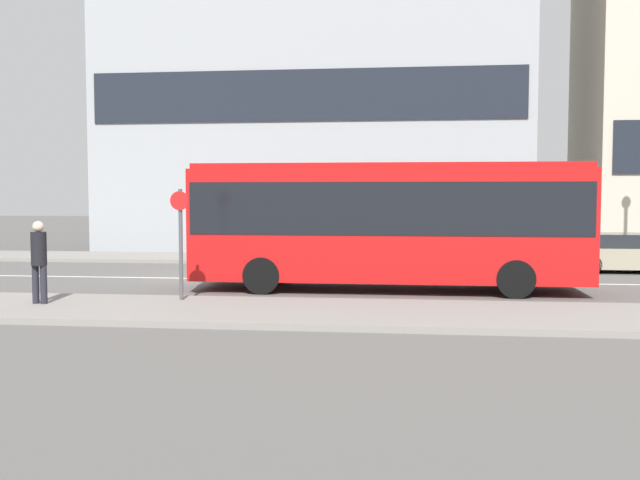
# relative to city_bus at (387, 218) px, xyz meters

# --- Properties ---
(ground_plane) EXTENTS (120.00, 120.00, 0.00)m
(ground_plane) POSITION_rel_city_bus_xyz_m (-5.74, 1.95, -1.94)
(ground_plane) COLOR #595654
(sidewalk_near) EXTENTS (44.00, 3.50, 0.13)m
(sidewalk_near) POSITION_rel_city_bus_xyz_m (-5.74, -4.30, -1.88)
(sidewalk_near) COLOR gray
(sidewalk_near) RESTS_ON ground_plane
(sidewalk_far) EXTENTS (44.00, 3.50, 0.13)m
(sidewalk_far) POSITION_rel_city_bus_xyz_m (-5.74, 8.20, -1.88)
(sidewalk_far) COLOR gray
(sidewalk_far) RESTS_ON ground_plane
(lane_centerline) EXTENTS (41.80, 0.16, 0.01)m
(lane_centerline) POSITION_rel_city_bus_xyz_m (-5.74, 1.95, -1.94)
(lane_centerline) COLOR silver
(lane_centerline) RESTS_ON ground_plane
(city_bus) EXTENTS (10.37, 2.65, 3.38)m
(city_bus) POSITION_rel_city_bus_xyz_m (0.00, 0.00, 0.00)
(city_bus) COLOR red
(city_bus) RESTS_ON ground_plane
(parked_car_0) EXTENTS (3.94, 1.80, 1.28)m
(parked_car_0) POSITION_rel_city_bus_xyz_m (7.70, 5.43, -1.33)
(parked_car_0) COLOR #A39E84
(parked_car_0) RESTS_ON ground_plane
(pedestrian_near_stop) EXTENTS (0.35, 0.34, 1.85)m
(pedestrian_near_stop) POSITION_rel_city_bus_xyz_m (-7.64, -4.18, -0.75)
(pedestrian_near_stop) COLOR #23232D
(pedestrian_near_stop) RESTS_ON sidewalk_near
(bus_stop_sign) EXTENTS (0.44, 0.12, 2.57)m
(bus_stop_sign) POSITION_rel_city_bus_xyz_m (-4.67, -3.26, -0.31)
(bus_stop_sign) COLOR #4C4C51
(bus_stop_sign) RESTS_ON sidewalk_near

